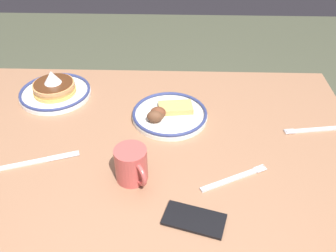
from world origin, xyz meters
The scene contains 8 objects.
dining_table centered at (0.00, 0.00, 0.66)m, with size 1.27×0.83×0.75m.
plate_near_main centered at (0.35, -0.22, 0.77)m, with size 0.25×0.25×0.10m.
plate_center_pancakes centered at (-0.05, -0.10, 0.77)m, with size 0.24×0.24×0.05m.
coffee_mug centered at (0.04, 0.17, 0.80)m, with size 0.09×0.11×0.10m.
cell_phone centered at (-0.12, 0.30, 0.76)m, with size 0.14×0.07×0.01m, color black.
fork_near centered at (-0.50, -0.05, 0.75)m, with size 0.18×0.04×0.01m.
fork_far centered at (-0.23, 0.16, 0.75)m, with size 0.19×0.11×0.01m.
butter_knife centered at (0.30, 0.11, 0.75)m, with size 0.21×0.09×0.01m.
Camera 1 is at (-0.08, 0.85, 1.45)m, focal length 39.04 mm.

